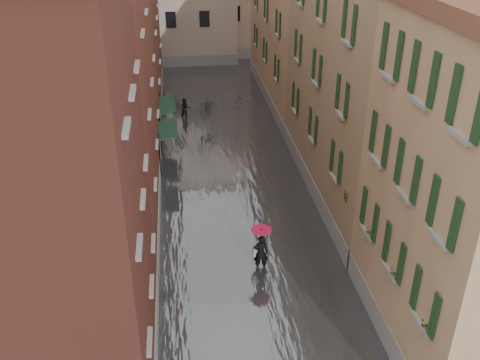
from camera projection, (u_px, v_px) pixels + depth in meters
ground at (262, 314)px, 20.67m from camera, size 120.00×120.00×0.00m
floodwater at (228, 163)px, 32.00m from camera, size 10.00×60.00×0.20m
building_left_near at (34, 208)px, 15.11m from camera, size 6.00×8.00×13.00m
building_left_mid at (86, 91)px, 24.86m from camera, size 6.00×14.00×12.50m
building_left_far at (113, 12)px, 37.63m from camera, size 6.00×16.00×14.00m
building_right_mid at (377, 75)px, 26.23m from camera, size 6.00×14.00×13.00m
building_right_far at (306, 25)px, 39.71m from camera, size 6.00×16.00×11.50m
awning_near at (167, 130)px, 30.46m from camera, size 1.09×2.90×2.80m
awning_far at (167, 105)px, 34.05m from camera, size 1.09×3.37×2.80m
window_planters at (384, 245)px, 18.69m from camera, size 0.59×8.60×0.84m
pedestrian_main at (261, 246)px, 22.54m from camera, size 0.91×0.91×2.06m
pedestrian_far at (185, 109)px, 38.26m from camera, size 0.87×0.74×1.56m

